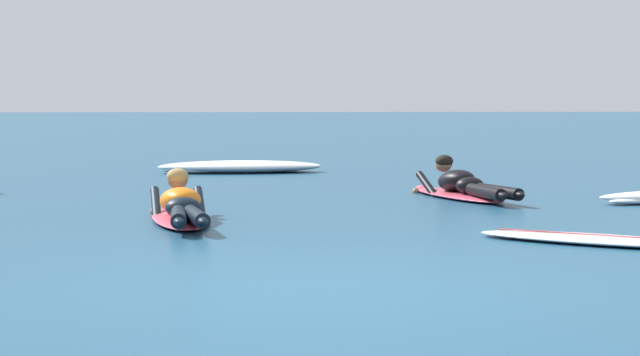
# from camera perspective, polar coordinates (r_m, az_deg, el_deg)

# --- Properties ---
(ground_plane) EXTENTS (120.00, 120.00, 0.00)m
(ground_plane) POSITION_cam_1_polar(r_m,az_deg,el_deg) (18.27, -1.51, -0.04)
(ground_plane) COLOR navy
(surfer_near) EXTENTS (0.81, 2.65, 0.55)m
(surfer_near) POSITION_cam_1_polar(r_m,az_deg,el_deg) (12.23, -6.28, -1.37)
(surfer_near) COLOR #E54C66
(surfer_near) RESTS_ON ground
(surfer_far) EXTENTS (1.11, 2.64, 0.54)m
(surfer_far) POSITION_cam_1_polar(r_m,az_deg,el_deg) (15.00, 6.43, -0.41)
(surfer_far) COLOR #E54C66
(surfer_far) RESTS_ON ground
(drifting_surfboard) EXTENTS (2.11, 1.72, 0.16)m
(drifting_surfboard) POSITION_cam_1_polar(r_m,az_deg,el_deg) (10.72, 12.67, -2.74)
(drifting_surfboard) COLOR silver
(drifting_surfboard) RESTS_ON ground
(whitewater_front) EXTENTS (2.61, 1.09, 0.19)m
(whitewater_front) POSITION_cam_1_polar(r_m,az_deg,el_deg) (19.70, -3.62, 0.50)
(whitewater_front) COLOR white
(whitewater_front) RESTS_ON ground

